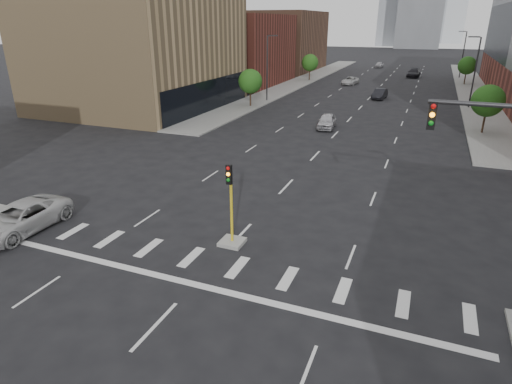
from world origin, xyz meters
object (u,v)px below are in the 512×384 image
Objects in this scene: car_mid_right at (380,94)px; car_deep_right at (414,73)px; car_far_left at (350,81)px; car_distant at (379,65)px; median_traffic_signal at (232,227)px; parked_minivan at (20,218)px; car_near_left at (327,121)px.

car_deep_right is (3.18, 30.30, 0.10)m from car_mid_right.
car_far_left is 0.84× the size of car_deep_right.
car_distant is (-5.91, 48.03, -0.03)m from car_mid_right.
median_traffic_signal is 11.79m from parked_minivan.
car_far_left is (-5.52, 63.37, -0.30)m from median_traffic_signal.
median_traffic_signal is 49.23m from car_mid_right.
car_far_left is at bearing 121.45° from car_mid_right.
car_mid_right is 0.78× the size of car_deep_right.
car_mid_right is (1.50, 49.20, -0.23)m from median_traffic_signal.
car_near_left is 0.79× the size of parked_minivan.
median_traffic_signal is at bearing -82.42° from car_distant.
car_mid_right is 0.79× the size of parked_minivan.
car_distant is (-4.41, 97.24, -0.26)m from median_traffic_signal.
parked_minivan is at bearing -98.83° from car_mid_right.
car_near_left is 0.77× the size of car_deep_right.
car_far_left is at bearing 94.98° from median_traffic_signal.
median_traffic_signal is 79.64m from car_deep_right.
parked_minivan is at bearing -98.51° from car_deep_right.
car_mid_right reaches higher than car_far_left.
car_distant is at bearing 95.17° from car_far_left.
car_deep_right is at bearing 89.09° from car_mid_right.
parked_minivan is (-16.09, -82.47, -0.05)m from car_deep_right.
car_mid_right reaches higher than car_distant.
car_mid_right is 53.74m from parked_minivan.
car_near_left is at bearing -76.52° from car_far_left.
car_far_left is at bearing 84.86° from parked_minivan.
median_traffic_signal is 1.06× the size of car_distant.
car_distant is (1.12, 33.87, 0.03)m from car_far_left.
parked_minivan is at bearing -89.01° from car_distant.
car_deep_right reaches higher than car_far_left.
parked_minivan reaches higher than car_near_left.
car_distant is (-9.08, 17.74, -0.13)m from car_deep_right.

